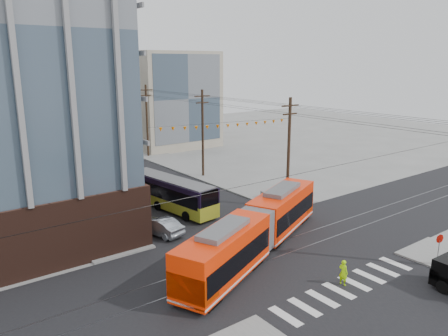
% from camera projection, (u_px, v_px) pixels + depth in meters
% --- Properties ---
extents(ground, '(160.00, 160.00, 0.00)m').
position_uv_depth(ground, '(312.00, 270.00, 30.77)').
color(ground, slate).
extents(bg_bldg_ne_near, '(14.00, 14.00, 16.00)m').
position_uv_depth(bg_bldg_ne_near, '(167.00, 99.00, 75.46)').
color(bg_bldg_ne_near, gray).
rests_on(bg_bldg_ne_near, ground).
extents(bg_bldg_ne_far, '(16.00, 16.00, 14.00)m').
position_uv_depth(bg_bldg_ne_far, '(128.00, 97.00, 92.38)').
color(bg_bldg_ne_far, '#8C99A5').
rests_on(bg_bldg_ne_far, ground).
extents(utility_pole_far, '(0.30, 0.30, 11.00)m').
position_uv_depth(utility_pole_far, '(108.00, 112.00, 77.87)').
color(utility_pole_far, black).
rests_on(utility_pole_far, ground).
extents(streetcar, '(18.86, 10.39, 3.74)m').
position_uv_depth(streetcar, '(257.00, 230.00, 33.17)').
color(streetcar, '#FA2A03').
rests_on(streetcar, ground).
extents(city_bus, '(4.07, 11.68, 3.24)m').
position_uv_depth(city_bus, '(170.00, 193.00, 43.28)').
color(city_bus, black).
rests_on(city_bus, ground).
extents(parked_car_silver, '(2.53, 4.78, 1.50)m').
position_uv_depth(parked_car_silver, '(160.00, 226.00, 36.96)').
color(parked_car_silver, '#979FA9').
rests_on(parked_car_silver, ground).
extents(parked_car_white, '(3.33, 4.55, 1.23)m').
position_uv_depth(parked_car_white, '(122.00, 202.00, 43.62)').
color(parked_car_white, silver).
rests_on(parked_car_white, ground).
extents(parked_car_grey, '(2.42, 4.53, 1.21)m').
position_uv_depth(parked_car_grey, '(115.00, 200.00, 44.52)').
color(parked_car_grey, '#46484E').
rests_on(parked_car_grey, ground).
extents(pedestrian, '(0.50, 0.69, 1.75)m').
position_uv_depth(pedestrian, '(343.00, 272.00, 28.56)').
color(pedestrian, '#A7F307').
rests_on(pedestrian, ground).
extents(stop_sign, '(0.83, 0.83, 2.24)m').
position_uv_depth(stop_sign, '(438.00, 251.00, 31.21)').
color(stop_sign, '#B90900').
rests_on(stop_sign, ground).
extents(jersey_barrier, '(1.27, 4.30, 0.85)m').
position_uv_depth(jersey_barrier, '(275.00, 199.00, 45.21)').
color(jersey_barrier, slate).
rests_on(jersey_barrier, ground).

